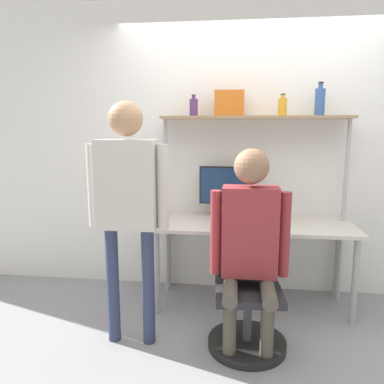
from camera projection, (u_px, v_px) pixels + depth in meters
ground_plane at (252, 322)px, 3.04m from camera, size 12.00×12.00×0.00m
wall_back at (253, 150)px, 3.50m from camera, size 8.00×0.06×2.70m
desk at (253, 231)px, 3.27m from camera, size 1.72×0.66×0.74m
shelf_unit at (254, 141)px, 3.29m from camera, size 1.63×0.31×1.66m
monitor at (226, 189)px, 3.39m from camera, size 0.49×0.19×0.47m
laptop at (252, 218)px, 3.17m from camera, size 0.29×0.23×0.22m
cell_phone at (279, 228)px, 3.08m from camera, size 0.07×0.15×0.01m
office_chair at (247, 309)px, 2.69m from camera, size 0.56×0.56×0.90m
person_seated at (250, 235)px, 2.55m from camera, size 0.55×0.48×1.43m
person_standing at (128, 192)px, 2.59m from camera, size 0.57×0.24×1.74m
bottle_amber at (282, 107)px, 3.22m from camera, size 0.07×0.07×0.19m
bottle_purple at (194, 107)px, 3.31m from camera, size 0.07×0.07×0.19m
bottle_blue at (320, 101)px, 3.17m from camera, size 0.09×0.09×0.28m
storage_box at (229, 103)px, 3.26m from camera, size 0.25×0.17×0.22m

